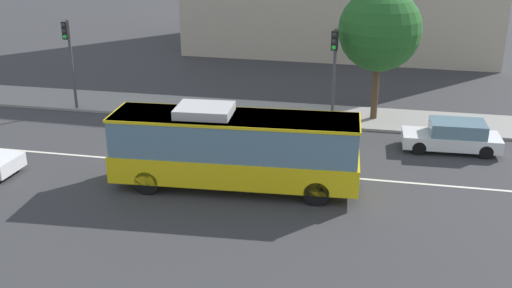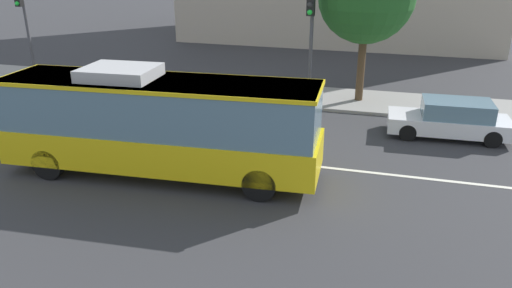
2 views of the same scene
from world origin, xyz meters
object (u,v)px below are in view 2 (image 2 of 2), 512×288
at_px(traffic_light_near_corner, 311,30).
at_px(traffic_light_mid_block, 24,19).
at_px(sedan_white, 451,119).
at_px(transit_bus, 159,121).

height_order(traffic_light_near_corner, traffic_light_mid_block, same).
xyz_separation_m(sedan_white, traffic_light_near_corner, (-5.93, 2.16, 2.84)).
distance_m(transit_bus, traffic_light_mid_block, 14.13).
relative_size(transit_bus, sedan_white, 2.22).
bearing_deg(transit_bus, traffic_light_near_corner, 65.30).
xyz_separation_m(transit_bus, traffic_light_mid_block, (-11.39, 8.18, 1.75)).
bearing_deg(traffic_light_near_corner, traffic_light_mid_block, -84.21).
relative_size(sedan_white, traffic_light_mid_block, 0.88).
bearing_deg(traffic_light_mid_block, traffic_light_near_corner, 90.93).
bearing_deg(sedan_white, traffic_light_mid_block, -7.52).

